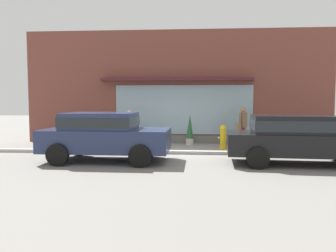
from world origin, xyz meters
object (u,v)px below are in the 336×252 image
(potted_plant_trailing_edge, at_px, (83,136))
(fire_hydrant, at_px, (223,137))
(potted_plant_window_left, at_px, (144,135))
(parked_car_navy, at_px, (104,133))
(pedestrian_with_handbag, at_px, (243,124))
(parked_car_black, at_px, (298,136))
(potted_plant_doorstep, at_px, (114,133))
(potted_plant_by_entrance, at_px, (273,135))
(potted_plant_window_right, at_px, (190,130))
(pedestrian_passerby, at_px, (130,127))

(potted_plant_trailing_edge, bearing_deg, fire_hydrant, -11.12)
(potted_plant_window_left, distance_m, potted_plant_trailing_edge, 2.76)
(parked_car_navy, bearing_deg, pedestrian_with_handbag, 37.09)
(fire_hydrant, xyz_separation_m, parked_car_black, (1.98, -3.10, 0.37))
(parked_car_navy, xyz_separation_m, potted_plant_doorstep, (-0.71, 4.34, -0.43))
(potted_plant_by_entrance, bearing_deg, potted_plant_trailing_edge, 179.83)
(pedestrian_with_handbag, bearing_deg, fire_hydrant, -10.52)
(parked_car_navy, distance_m, potted_plant_window_right, 5.06)
(fire_hydrant, relative_size, pedestrian_with_handbag, 0.58)
(potted_plant_window_left, bearing_deg, pedestrian_with_handbag, -11.30)
(pedestrian_passerby, height_order, potted_plant_doorstep, pedestrian_passerby)
(fire_hydrant, bearing_deg, parked_car_black, -57.38)
(pedestrian_passerby, bearing_deg, potted_plant_by_entrance, -18.50)
(potted_plant_trailing_edge, bearing_deg, pedestrian_with_handbag, -4.77)
(parked_car_navy, height_order, potted_plant_window_left, parked_car_navy)
(potted_plant_doorstep, bearing_deg, pedestrian_with_handbag, -7.75)
(parked_car_navy, relative_size, potted_plant_doorstep, 4.81)
(potted_plant_window_right, bearing_deg, pedestrian_with_handbag, -17.80)
(pedestrian_with_handbag, xyz_separation_m, parked_car_black, (1.13, -3.72, -0.12))
(potted_plant_by_entrance, height_order, potted_plant_window_right, potted_plant_window_right)
(fire_hydrant, relative_size, potted_plant_doorstep, 1.17)
(fire_hydrant, bearing_deg, parked_car_navy, -143.81)
(potted_plant_doorstep, bearing_deg, parked_car_black, -33.70)
(fire_hydrant, relative_size, pedestrian_passerby, 0.62)
(fire_hydrant, distance_m, parked_car_black, 3.70)
(potted_plant_doorstep, bearing_deg, potted_plant_trailing_edge, -172.75)
(potted_plant_by_entrance, xyz_separation_m, potted_plant_window_right, (-3.56, 0.15, 0.19))
(pedestrian_with_handbag, distance_m, potted_plant_window_left, 4.38)
(potted_plant_by_entrance, xyz_separation_m, potted_plant_window_left, (-5.62, 0.29, -0.07))
(potted_plant_window_left, bearing_deg, potted_plant_by_entrance, -2.96)
(potted_plant_trailing_edge, bearing_deg, potted_plant_by_entrance, -0.17)
(potted_plant_by_entrance, bearing_deg, pedestrian_passerby, -162.48)
(pedestrian_with_handbag, xyz_separation_m, potted_plant_doorstep, (-5.60, 0.76, -0.51))
(fire_hydrant, distance_m, pedestrian_passerby, 3.73)
(fire_hydrant, distance_m, potted_plant_window_left, 3.70)
(parked_car_black, relative_size, potted_plant_window_left, 6.32)
(potted_plant_window_right, relative_size, potted_plant_window_left, 1.89)
(fire_hydrant, bearing_deg, potted_plant_by_entrance, 28.00)
(parked_car_black, height_order, potted_plant_trailing_edge, parked_car_black)
(fire_hydrant, height_order, potted_plant_doorstep, fire_hydrant)
(parked_car_navy, bearing_deg, fire_hydrant, 37.12)
(fire_hydrant, distance_m, pedestrian_with_handbag, 1.17)
(fire_hydrant, height_order, potted_plant_window_left, fire_hydrant)
(potted_plant_window_left, xyz_separation_m, potted_plant_trailing_edge, (-2.75, -0.27, -0.01))
(fire_hydrant, bearing_deg, potted_plant_window_left, 156.53)
(fire_hydrant, distance_m, parked_car_navy, 5.01)
(fire_hydrant, xyz_separation_m, pedestrian_passerby, (-3.64, -0.67, 0.42))
(potted_plant_by_entrance, relative_size, potted_plant_trailing_edge, 1.42)
(potted_plant_doorstep, distance_m, potted_plant_trailing_edge, 1.42)
(pedestrian_with_handbag, bearing_deg, potted_plant_trailing_edge, -51.35)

